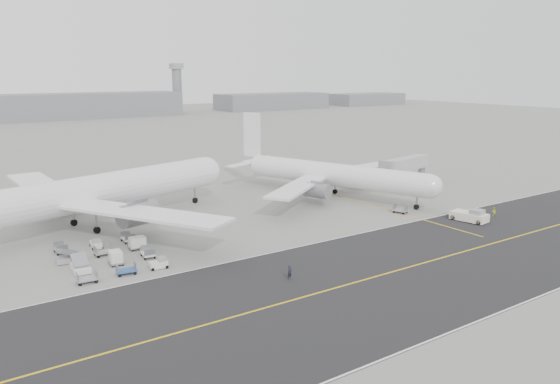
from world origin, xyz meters
TOP-DOWN VIEW (x-y plane):
  - ground at (0.00, 0.00)m, footprint 700.00×700.00m
  - taxiway at (5.02, -17.98)m, footprint 220.00×59.00m
  - horizon_buildings at (30.00, 260.00)m, footprint 520.00×28.00m
  - control_tower at (100.00, 265.00)m, footprint 7.00×7.00m
  - airliner_a at (-22.24, 26.12)m, footprint 60.13×58.88m
  - airliner_b at (27.98, 22.19)m, footprint 46.47×47.30m
  - pushback_tug at (36.25, -7.69)m, footprint 4.12×8.45m
  - jet_bridge at (50.75, 21.76)m, footprint 17.85×6.54m
  - gse_cluster at (-23.93, 8.22)m, footprint 19.29×22.90m
  - stray_dolly at (30.12, 3.50)m, footprint 2.36×2.97m
  - ground_crew_a at (-6.87, -12.37)m, footprint 0.75×0.53m
  - ground_crew_b at (43.16, -7.73)m, footprint 0.97×0.88m

SIDE VIEW (x-z plane):
  - ground at x=0.00m, z-range 0.00..0.00m
  - horizon_buildings at x=30.00m, z-range -14.00..14.00m
  - gse_cluster at x=-23.93m, z-range -1.00..1.00m
  - stray_dolly at x=30.12m, z-range -0.80..0.80m
  - taxiway at x=5.02m, z-range -0.01..0.03m
  - ground_crew_b at x=43.16m, z-range 0.00..1.61m
  - ground_crew_a at x=-6.87m, z-range 0.00..1.94m
  - pushback_tug at x=36.25m, z-range -0.21..2.17m
  - jet_bridge at x=50.75m, z-range 1.31..7.97m
  - airliner_b at x=27.98m, z-range -3.61..13.45m
  - airliner_a at x=-22.24m, z-range -4.52..16.78m
  - control_tower at x=100.00m, z-range 0.63..31.88m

